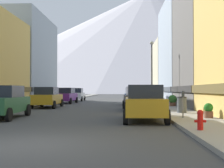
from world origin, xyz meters
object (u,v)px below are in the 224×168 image
object	(u,v)px
car_left_0	(3,102)
streetlamp_right	(152,63)
car_left_1	(47,97)
potted_plant_2	(209,111)
parking_meter_near	(183,100)
pedestrian_0	(155,96)
car_right_0	(144,103)
car_right_2	(134,96)
car_right_1	(137,98)
trash_bin_right	(182,105)
potted_plant_0	(173,100)
fire_hydrant_near	(200,119)
car_left_2	(66,95)
car_left_3	(77,94)

from	to	relation	value
car_left_0	streetlamp_right	world-z (taller)	streetlamp_right
car_left_1	potted_plant_2	xyz separation A→B (m)	(10.80, -10.34, -0.38)
parking_meter_near	streetlamp_right	world-z (taller)	streetlamp_right
pedestrian_0	car_right_0	bearing A→B (deg)	-97.59
car_right_2	car_right_0	bearing A→B (deg)	-90.00
car_left_1	car_right_1	xyz separation A→B (m)	(7.60, -2.95, 0.00)
car_right_2	potted_plant_2	world-z (taller)	car_right_2
trash_bin_right	streetlamp_right	size ratio (longest dim) A/B	0.17
potted_plant_0	pedestrian_0	distance (m)	7.55
fire_hydrant_near	potted_plant_2	size ratio (longest dim) A/B	0.96
car_right_0	car_right_1	world-z (taller)	same
pedestrian_0	fire_hydrant_near	bearing A→B (deg)	-92.02
car_left_2	pedestrian_0	bearing A→B (deg)	-1.11
parking_meter_near	potted_plant_2	xyz separation A→B (m)	(1.25, -0.04, -0.50)
streetlamp_right	car_left_3	bearing A→B (deg)	122.98
car_right_1	pedestrian_0	xyz separation A→B (m)	(2.45, 10.87, -0.05)
pedestrian_0	car_left_1	bearing A→B (deg)	-141.78
car_left_2	car_right_2	distance (m)	8.19
fire_hydrant_near	streetlamp_right	size ratio (longest dim) A/B	0.12
car_left_2	streetlamp_right	size ratio (longest dim) A/B	0.76
car_left_0	pedestrian_0	xyz separation A→B (m)	(10.05, 17.28, -0.05)
parking_meter_near	pedestrian_0	bearing A→B (deg)	88.43
car_left_2	car_left_3	bearing A→B (deg)	90.01
car_left_1	car_right_1	distance (m)	8.16
car_right_1	potted_plant_0	xyz separation A→B (m)	(3.20, 3.36, -0.24)
car_right_0	streetlamp_right	size ratio (longest dim) A/B	0.75
car_left_1	car_right_2	bearing A→B (deg)	33.55
car_left_1	potted_plant_2	world-z (taller)	car_left_1
parking_meter_near	potted_plant_0	bearing A→B (deg)	83.34
parking_meter_near	streetlamp_right	xyz separation A→B (m)	(-0.40, 12.00, 2.97)
streetlamp_right	car_right_2	bearing A→B (deg)	114.90
car_left_3	streetlamp_right	size ratio (longest dim) A/B	0.76
car_left_0	car_left_1	distance (m)	9.37
car_left_2	car_right_0	size ratio (longest dim) A/B	1.01
car_left_2	car_right_2	bearing A→B (deg)	-21.99
car_left_3	pedestrian_0	world-z (taller)	car_left_3
car_left_1	car_left_3	distance (m)	15.80
parking_meter_near	car_left_2	bearing A→B (deg)	117.42
car_right_0	potted_plant_2	world-z (taller)	car_right_0
parking_meter_near	potted_plant_2	size ratio (longest dim) A/B	1.81
car_right_0	pedestrian_0	distance (m)	18.55
car_left_2	fire_hydrant_near	xyz separation A→B (m)	(9.25, -22.89, -0.37)
car_right_0	trash_bin_right	xyz separation A→B (m)	(2.55, 3.53, -0.26)
car_left_2	car_right_1	bearing A→B (deg)	-55.51
car_left_2	potted_plant_2	bearing A→B (deg)	-59.66
streetlamp_right	potted_plant_2	bearing A→B (deg)	-82.19
car_right_1	potted_plant_0	world-z (taller)	car_right_1
car_left_3	car_left_1	bearing A→B (deg)	-90.00
potted_plant_0	pedestrian_0	bearing A→B (deg)	95.71
car_right_2	streetlamp_right	size ratio (longest dim) A/B	0.75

